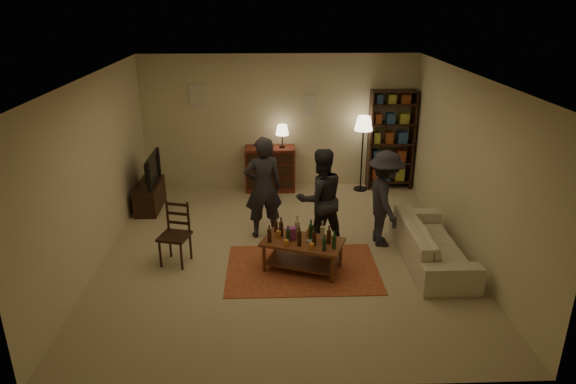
{
  "coord_description": "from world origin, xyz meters",
  "views": [
    {
      "loc": [
        -0.19,
        -7.17,
        3.76
      ],
      "look_at": [
        0.07,
        0.1,
        0.95
      ],
      "focal_mm": 32.0,
      "sensor_mm": 36.0,
      "label": 1
    }
  ],
  "objects_px": {
    "person_left": "(263,188)",
    "person_right": "(320,199)",
    "coffee_table": "(302,244)",
    "person_by_sofa": "(385,199)",
    "dining_chair": "(176,231)",
    "dresser": "(270,168)",
    "floor_lamp": "(363,128)",
    "bookshelf": "(391,139)",
    "tv_stand": "(149,189)",
    "sofa": "(432,243)"
  },
  "relations": [
    {
      "from": "coffee_table",
      "to": "sofa",
      "type": "relative_size",
      "value": 0.61
    },
    {
      "from": "coffee_table",
      "to": "floor_lamp",
      "type": "relative_size",
      "value": 0.83
    },
    {
      "from": "coffee_table",
      "to": "person_left",
      "type": "relative_size",
      "value": 0.75
    },
    {
      "from": "dining_chair",
      "to": "dresser",
      "type": "distance_m",
      "value": 3.3
    },
    {
      "from": "coffee_table",
      "to": "dining_chair",
      "type": "relative_size",
      "value": 1.34
    },
    {
      "from": "floor_lamp",
      "to": "sofa",
      "type": "height_order",
      "value": "floor_lamp"
    },
    {
      "from": "coffee_table",
      "to": "person_left",
      "type": "height_order",
      "value": "person_left"
    },
    {
      "from": "person_by_sofa",
      "to": "person_left",
      "type": "bearing_deg",
      "value": 75.93
    },
    {
      "from": "sofa",
      "to": "person_right",
      "type": "distance_m",
      "value": 1.8
    },
    {
      "from": "coffee_table",
      "to": "sofa",
      "type": "bearing_deg",
      "value": 5.46
    },
    {
      "from": "person_by_sofa",
      "to": "bookshelf",
      "type": "bearing_deg",
      "value": -17.56
    },
    {
      "from": "dresser",
      "to": "person_left",
      "type": "relative_size",
      "value": 0.8
    },
    {
      "from": "floor_lamp",
      "to": "person_right",
      "type": "height_order",
      "value": "person_right"
    },
    {
      "from": "tv_stand",
      "to": "floor_lamp",
      "type": "relative_size",
      "value": 0.69
    },
    {
      "from": "floor_lamp",
      "to": "person_by_sofa",
      "type": "relative_size",
      "value": 1.0
    },
    {
      "from": "bookshelf",
      "to": "person_by_sofa",
      "type": "distance_m",
      "value": 2.66
    },
    {
      "from": "person_right",
      "to": "person_by_sofa",
      "type": "xyz_separation_m",
      "value": [
        1.02,
        0.03,
        -0.03
      ]
    },
    {
      "from": "coffee_table",
      "to": "sofa",
      "type": "distance_m",
      "value": 1.96
    },
    {
      "from": "dresser",
      "to": "bookshelf",
      "type": "bearing_deg",
      "value": 1.57
    },
    {
      "from": "coffee_table",
      "to": "dresser",
      "type": "xyz_separation_m",
      "value": [
        -0.44,
        3.3,
        0.06
      ]
    },
    {
      "from": "sofa",
      "to": "dining_chair",
      "type": "bearing_deg",
      "value": 88.08
    },
    {
      "from": "dining_chair",
      "to": "sofa",
      "type": "relative_size",
      "value": 0.46
    },
    {
      "from": "dining_chair",
      "to": "person_by_sofa",
      "type": "distance_m",
      "value": 3.24
    },
    {
      "from": "tv_stand",
      "to": "dresser",
      "type": "bearing_deg",
      "value": 22.07
    },
    {
      "from": "person_left",
      "to": "person_right",
      "type": "height_order",
      "value": "person_left"
    },
    {
      "from": "person_by_sofa",
      "to": "coffee_table",
      "type": "bearing_deg",
      "value": 117.58
    },
    {
      "from": "coffee_table",
      "to": "person_by_sofa",
      "type": "distance_m",
      "value": 1.6
    },
    {
      "from": "tv_stand",
      "to": "floor_lamp",
      "type": "bearing_deg",
      "value": 11.72
    },
    {
      "from": "dresser",
      "to": "sofa",
      "type": "distance_m",
      "value": 3.93
    },
    {
      "from": "bookshelf",
      "to": "person_by_sofa",
      "type": "bearing_deg",
      "value": -104.34
    },
    {
      "from": "dining_chair",
      "to": "dresser",
      "type": "height_order",
      "value": "dresser"
    },
    {
      "from": "tv_stand",
      "to": "sofa",
      "type": "distance_m",
      "value": 5.14
    },
    {
      "from": "sofa",
      "to": "person_left",
      "type": "relative_size",
      "value": 1.23
    },
    {
      "from": "dining_chair",
      "to": "bookshelf",
      "type": "xyz_separation_m",
      "value": [
        3.85,
        3.05,
        0.54
      ]
    },
    {
      "from": "floor_lamp",
      "to": "person_left",
      "type": "relative_size",
      "value": 0.91
    },
    {
      "from": "bookshelf",
      "to": "floor_lamp",
      "type": "relative_size",
      "value": 1.31
    },
    {
      "from": "person_right",
      "to": "person_by_sofa",
      "type": "relative_size",
      "value": 1.04
    },
    {
      "from": "dining_chair",
      "to": "dresser",
      "type": "relative_size",
      "value": 0.7
    },
    {
      "from": "dresser",
      "to": "bookshelf",
      "type": "relative_size",
      "value": 0.67
    },
    {
      "from": "tv_stand",
      "to": "bookshelf",
      "type": "bearing_deg",
      "value": 11.8
    },
    {
      "from": "bookshelf",
      "to": "sofa",
      "type": "xyz_separation_m",
      "value": [
        -0.05,
        -3.18,
        -0.73
      ]
    },
    {
      "from": "coffee_table",
      "to": "person_right",
      "type": "bearing_deg",
      "value": 67.23
    },
    {
      "from": "person_by_sofa",
      "to": "floor_lamp",
      "type": "bearing_deg",
      "value": -4.71
    },
    {
      "from": "tv_stand",
      "to": "person_by_sofa",
      "type": "height_order",
      "value": "person_by_sofa"
    },
    {
      "from": "person_right",
      "to": "person_by_sofa",
      "type": "distance_m",
      "value": 1.02
    },
    {
      "from": "dining_chair",
      "to": "floor_lamp",
      "type": "relative_size",
      "value": 0.62
    },
    {
      "from": "person_left",
      "to": "person_right",
      "type": "distance_m",
      "value": 0.97
    },
    {
      "from": "tv_stand",
      "to": "person_by_sofa",
      "type": "relative_size",
      "value": 0.68
    },
    {
      "from": "dresser",
      "to": "person_right",
      "type": "height_order",
      "value": "person_right"
    },
    {
      "from": "dresser",
      "to": "person_right",
      "type": "bearing_deg",
      "value": -73.18
    }
  ]
}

